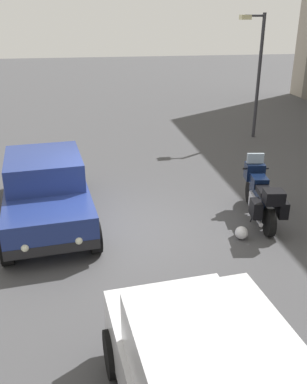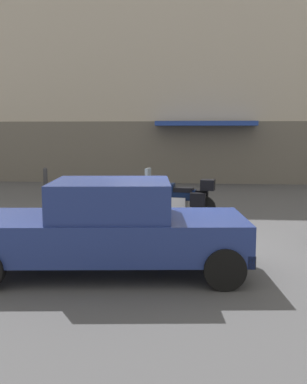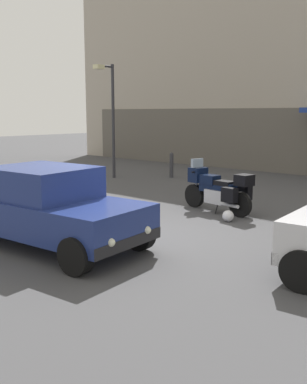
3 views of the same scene
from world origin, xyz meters
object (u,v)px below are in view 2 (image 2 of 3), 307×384
Objects in this scene: motorcycle at (176,196)px; car_sedan_far at (110,227)px; bollard_curbside at (45,180)px; helmet at (206,219)px.

car_sedan_far is at bearing 87.84° from motorcycle.
bollard_curbside is (-5.03, 4.18, -0.08)m from motorcycle.
bollard_curbside is (-5.83, 4.91, 0.40)m from helmet.
car_sedan_far reaches higher than helmet.
car_sedan_far reaches higher than motorcycle.
motorcycle is 2.20× the size of bollard_curbside.
helmet is 7.64m from bollard_curbside.
helmet is 4.48m from car_sedan_far.
motorcycle is 8.06× the size of helmet.
motorcycle is 4.92m from car_sedan_far.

